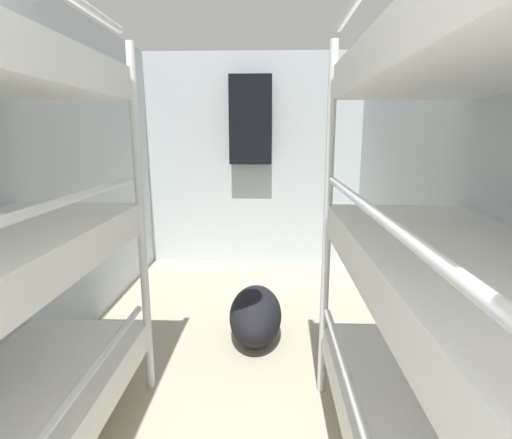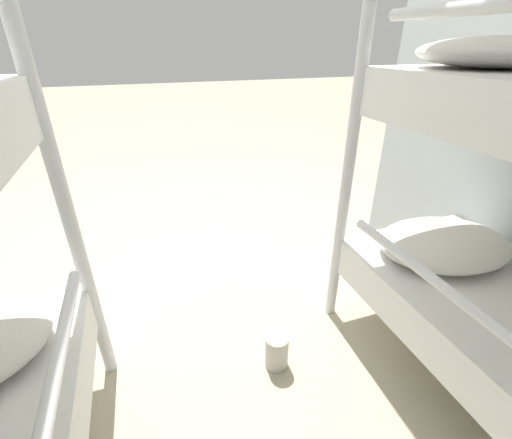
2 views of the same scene
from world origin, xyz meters
The scene contains 6 objects.
wall_left centered at (-1.19, 2.37, 1.13)m, with size 0.06×4.87×2.27m.
wall_right centered at (1.19, 2.37, 1.13)m, with size 0.06×4.87×2.27m.
wall_back centered at (0.00, 4.78, 1.13)m, with size 2.43×0.06×2.27m.
bunk_stack_right_near centered at (0.82, 1.43, 1.00)m, with size 0.69×1.89×1.90m.
duffel_bag centered at (0.09, 2.99, 0.18)m, with size 0.36×0.65×0.36m.
hanging_coat centered at (-0.02, 4.63, 1.57)m, with size 0.44×0.12×0.90m.
Camera 1 is at (0.20, 0.39, 1.43)m, focal length 28.00 mm.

